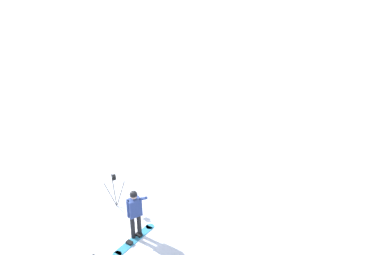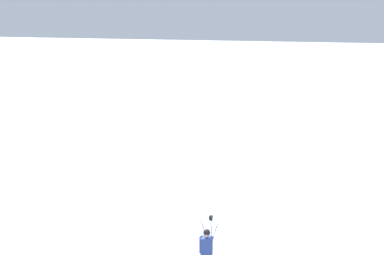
# 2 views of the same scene
# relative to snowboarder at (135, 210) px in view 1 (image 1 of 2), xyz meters

# --- Properties ---
(ground_plane) EXTENTS (300.00, 300.00, 0.00)m
(ground_plane) POSITION_rel_snowboarder_xyz_m (0.16, 0.12, -1.05)
(ground_plane) COLOR white
(snowboarder) EXTENTS (0.59, 0.65, 1.75)m
(snowboarder) POSITION_rel_snowboarder_xyz_m (0.00, 0.00, 0.00)
(snowboarder) COLOR black
(snowboarder) RESTS_ON ground_plane
(snowboard) EXTENTS (1.50, 1.20, 0.10)m
(snowboard) POSITION_rel_snowboarder_xyz_m (-0.11, -0.14, -1.03)
(snowboard) COLOR teal
(snowboard) RESTS_ON ground_plane
(camera_tripod) EXTENTS (0.70, 0.62, 1.27)m
(camera_tripod) POSITION_rel_snowboarder_xyz_m (-0.36, 1.77, -0.14)
(camera_tripod) COLOR #262628
(camera_tripod) RESTS_ON ground_plane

